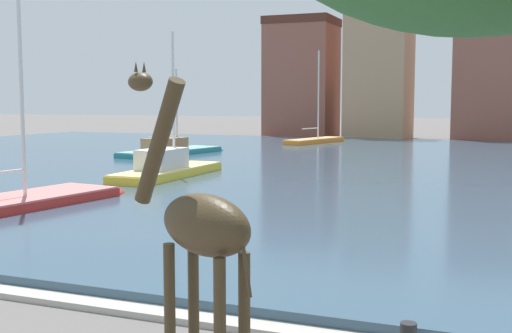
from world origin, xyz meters
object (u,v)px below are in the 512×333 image
object	(u,v)px
sailboat_yellow	(174,171)
sailboat_teal	(177,151)
sailboat_orange	(319,142)
sailboat_red	(30,203)
giraffe_statue	(199,230)

from	to	relation	value
sailboat_yellow	sailboat_teal	xyz separation A→B (m)	(-5.94, 10.98, -0.07)
sailboat_yellow	sailboat_teal	distance (m)	12.48
sailboat_orange	sailboat_teal	world-z (taller)	sailboat_orange
sailboat_yellow	sailboat_orange	bearing A→B (deg)	91.53
sailboat_red	sailboat_yellow	bearing A→B (deg)	88.84
giraffe_statue	sailboat_teal	world-z (taller)	sailboat_teal
sailboat_orange	sailboat_red	distance (m)	35.03
sailboat_orange	sailboat_teal	bearing A→B (deg)	-109.48
giraffe_statue	sailboat_red	distance (m)	15.12
giraffe_statue	sailboat_orange	world-z (taller)	sailboat_orange
giraffe_statue	sailboat_red	world-z (taller)	sailboat_red
sailboat_orange	sailboat_teal	size ratio (longest dim) A/B	0.89
giraffe_statue	sailboat_orange	xyz separation A→B (m)	(-11.79, 44.93, -1.77)
sailboat_red	sailboat_teal	bearing A→B (deg)	105.88
giraffe_statue	sailboat_yellow	xyz separation A→B (m)	(-11.10, 19.13, -1.62)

